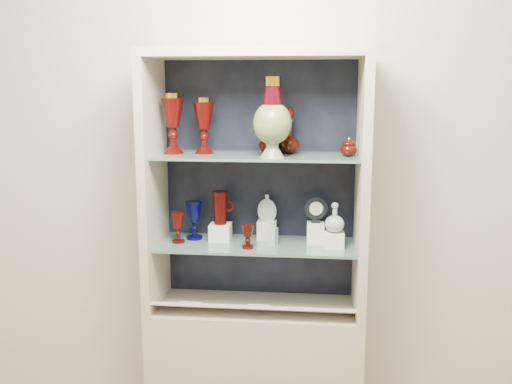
# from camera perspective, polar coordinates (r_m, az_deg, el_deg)

# --- Properties ---
(wall_back) EXTENTS (3.50, 0.02, 2.80)m
(wall_back) POSITION_cam_1_polar(r_m,az_deg,el_deg) (2.82, 0.46, 2.82)
(wall_back) COLOR beige
(wall_back) RESTS_ON ground
(cabinet_base) EXTENTS (1.00, 0.40, 0.75)m
(cabinet_base) POSITION_cam_1_polar(r_m,az_deg,el_deg) (2.93, 0.00, -18.07)
(cabinet_base) COLOR beige
(cabinet_base) RESTS_ON ground
(cabinet_back_panel) EXTENTS (0.98, 0.02, 1.15)m
(cabinet_back_panel) POSITION_cam_1_polar(r_m,az_deg,el_deg) (2.80, 0.40, 1.22)
(cabinet_back_panel) COLOR black
(cabinet_back_panel) RESTS_ON cabinet_base
(cabinet_side_left) EXTENTS (0.04, 0.40, 1.15)m
(cabinet_side_left) POSITION_cam_1_polar(r_m,az_deg,el_deg) (2.70, -10.18, 0.71)
(cabinet_side_left) COLOR beige
(cabinet_side_left) RESTS_ON cabinet_base
(cabinet_side_right) EXTENTS (0.04, 0.40, 1.15)m
(cabinet_side_right) POSITION_cam_1_polar(r_m,az_deg,el_deg) (2.61, 10.56, 0.34)
(cabinet_side_right) COLOR beige
(cabinet_side_right) RESTS_ON cabinet_base
(cabinet_top_cap) EXTENTS (1.00, 0.40, 0.04)m
(cabinet_top_cap) POSITION_cam_1_polar(r_m,az_deg,el_deg) (2.57, 0.00, 13.70)
(cabinet_top_cap) COLOR beige
(cabinet_top_cap) RESTS_ON cabinet_side_left
(shelf_lower) EXTENTS (0.92, 0.34, 0.01)m
(shelf_lower) POSITION_cam_1_polar(r_m,az_deg,el_deg) (2.69, 0.04, -5.28)
(shelf_lower) COLOR slate
(shelf_lower) RESTS_ON cabinet_side_left
(shelf_upper) EXTENTS (0.92, 0.34, 0.01)m
(shelf_upper) POSITION_cam_1_polar(r_m,az_deg,el_deg) (2.61, 0.04, 3.62)
(shelf_upper) COLOR slate
(shelf_upper) RESTS_ON cabinet_side_left
(label_ledge) EXTENTS (0.92, 0.17, 0.09)m
(label_ledge) POSITION_cam_1_polar(r_m,az_deg,el_deg) (2.66, -0.25, -11.53)
(label_ledge) COLOR beige
(label_ledge) RESTS_ON cabinet_base
(label_card_0) EXTENTS (0.10, 0.06, 0.03)m
(label_card_0) POSITION_cam_1_polar(r_m,az_deg,el_deg) (2.65, 0.40, -11.26)
(label_card_0) COLOR white
(label_card_0) RESTS_ON label_ledge
(label_card_1) EXTENTS (0.10, 0.06, 0.03)m
(label_card_1) POSITION_cam_1_polar(r_m,az_deg,el_deg) (2.70, -6.43, -10.93)
(label_card_1) COLOR white
(label_card_1) RESTS_ON label_ledge
(pedestal_lamp_left) EXTENTS (0.12, 0.12, 0.26)m
(pedestal_lamp_left) POSITION_cam_1_polar(r_m,az_deg,el_deg) (2.66, -5.22, 6.62)
(pedestal_lamp_left) COLOR #410907
(pedestal_lamp_left) RESTS_ON shelf_upper
(pedestal_lamp_right) EXTENTS (0.14, 0.14, 0.28)m
(pedestal_lamp_right) POSITION_cam_1_polar(r_m,az_deg,el_deg) (2.68, -8.32, 6.80)
(pedestal_lamp_right) COLOR #410907
(pedestal_lamp_right) RESTS_ON shelf_upper
(enamel_urn) EXTENTS (0.21, 0.21, 0.35)m
(enamel_urn) POSITION_cam_1_polar(r_m,az_deg,el_deg) (2.49, 1.65, 7.45)
(enamel_urn) COLOR #104F15
(enamel_urn) RESTS_ON shelf_upper
(ruby_decanter_a) EXTENTS (0.11, 0.11, 0.23)m
(ruby_decanter_a) POSITION_cam_1_polar(r_m,az_deg,el_deg) (2.63, 1.21, 6.28)
(ruby_decanter_a) COLOR #3A0B04
(ruby_decanter_a) RESTS_ON shelf_upper
(ruby_decanter_b) EXTENTS (0.12, 0.12, 0.23)m
(ruby_decanter_b) POSITION_cam_1_polar(r_m,az_deg,el_deg) (2.64, 3.34, 6.28)
(ruby_decanter_b) COLOR #3A0B04
(ruby_decanter_b) RESTS_ON shelf_upper
(lidded_bowl) EXTENTS (0.10, 0.10, 0.09)m
(lidded_bowl) POSITION_cam_1_polar(r_m,az_deg,el_deg) (2.57, 9.24, 4.50)
(lidded_bowl) COLOR #3A0B04
(lidded_bowl) RESTS_ON shelf_upper
(cobalt_goblet) EXTENTS (0.08, 0.08, 0.18)m
(cobalt_goblet) POSITION_cam_1_polar(r_m,az_deg,el_deg) (2.76, -6.21, -2.83)
(cobalt_goblet) COLOR #060641
(cobalt_goblet) RESTS_ON shelf_lower
(ruby_goblet_tall) EXTENTS (0.06, 0.06, 0.15)m
(ruby_goblet_tall) POSITION_cam_1_polar(r_m,az_deg,el_deg) (2.71, -7.80, -3.50)
(ruby_goblet_tall) COLOR #410907
(ruby_goblet_tall) RESTS_ON shelf_lower
(ruby_goblet_small) EXTENTS (0.06, 0.06, 0.11)m
(ruby_goblet_small) POSITION_cam_1_polar(r_m,az_deg,el_deg) (2.60, -0.83, -4.50)
(ruby_goblet_small) COLOR #3A0B04
(ruby_goblet_small) RESTS_ON shelf_lower
(riser_ruby_pitcher) EXTENTS (0.10, 0.10, 0.08)m
(riser_ruby_pitcher) POSITION_cam_1_polar(r_m,az_deg,el_deg) (2.74, -3.58, -4.01)
(riser_ruby_pitcher) COLOR silver
(riser_ruby_pitcher) RESTS_ON shelf_lower
(ruby_pitcher) EXTENTS (0.13, 0.09, 0.16)m
(ruby_pitcher) POSITION_cam_1_polar(r_m,az_deg,el_deg) (2.71, -3.61, -1.58)
(ruby_pitcher) COLOR #410907
(ruby_pitcher) RESTS_ON riser_ruby_pitcher
(clear_square_bottle) EXTENTS (0.05, 0.05, 0.12)m
(clear_square_bottle) POSITION_cam_1_polar(r_m,az_deg,el_deg) (2.65, 1.67, -4.06)
(clear_square_bottle) COLOR #96A4AF
(clear_square_bottle) RESTS_ON shelf_lower
(riser_flat_flask) EXTENTS (0.09, 0.09, 0.09)m
(riser_flat_flask) POSITION_cam_1_polar(r_m,az_deg,el_deg) (2.76, 1.10, -3.78)
(riser_flat_flask) COLOR silver
(riser_flat_flask) RESTS_ON shelf_lower
(flat_flask) EXTENTS (0.10, 0.05, 0.13)m
(flat_flask) POSITION_cam_1_polar(r_m,az_deg,el_deg) (2.74, 1.11, -1.54)
(flat_flask) COLOR silver
(flat_flask) RESTS_ON riser_flat_flask
(riser_clear_round_decanter) EXTENTS (0.09, 0.09, 0.07)m
(riser_clear_round_decanter) POSITION_cam_1_polar(r_m,az_deg,el_deg) (2.65, 7.82, -4.76)
(riser_clear_round_decanter) COLOR silver
(riser_clear_round_decanter) RESTS_ON shelf_lower
(clear_round_decanter) EXTENTS (0.12, 0.12, 0.13)m
(clear_round_decanter) POSITION_cam_1_polar(r_m,az_deg,el_deg) (2.62, 7.87, -2.61)
(clear_round_decanter) COLOR #96A4AF
(clear_round_decanter) RESTS_ON riser_clear_round_decanter
(riser_cameo_medallion) EXTENTS (0.08, 0.08, 0.10)m
(riser_cameo_medallion) POSITION_cam_1_polar(r_m,az_deg,el_deg) (2.70, 5.98, -4.09)
(riser_cameo_medallion) COLOR silver
(riser_cameo_medallion) RESTS_ON shelf_lower
(cameo_medallion) EXTENTS (0.11, 0.04, 0.13)m
(cameo_medallion) POSITION_cam_1_polar(r_m,az_deg,el_deg) (2.67, 6.02, -1.75)
(cameo_medallion) COLOR black
(cameo_medallion) RESTS_ON riser_cameo_medallion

